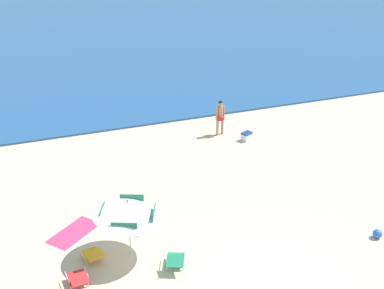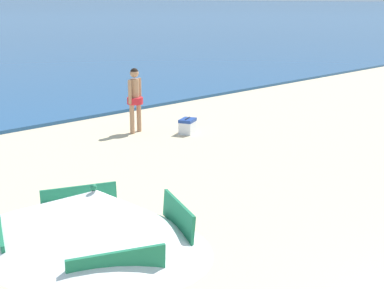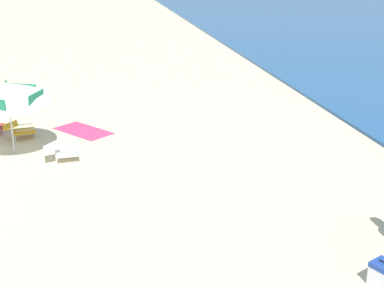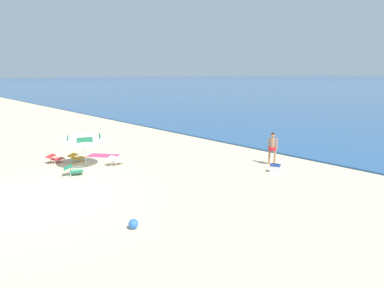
% 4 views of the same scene
% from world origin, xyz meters
% --- Properties ---
extents(beach_umbrella_striped_main, '(2.58, 2.55, 2.06)m').
position_xyz_m(beach_umbrella_striped_main, '(-3.30, 3.33, 1.67)').
color(beach_umbrella_striped_main, silver).
rests_on(beach_umbrella_striped_main, ground).
extents(lounge_chair_under_umbrella, '(0.63, 0.92, 0.51)m').
position_xyz_m(lounge_chair_under_umbrella, '(-2.49, 4.60, 0.28)').
color(lounge_chair_under_umbrella, white).
rests_on(lounge_chair_under_umbrella, ground).
extents(person_standing_near_shore, '(0.50, 0.42, 1.74)m').
position_xyz_m(person_standing_near_shore, '(3.06, 10.86, 1.00)').
color(person_standing_near_shore, tan).
rests_on(person_standing_near_shore, ground).
extents(cooler_box, '(0.60, 0.53, 0.43)m').
position_xyz_m(cooler_box, '(3.99, 9.81, 0.20)').
color(cooler_box, white).
rests_on(cooler_box, ground).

